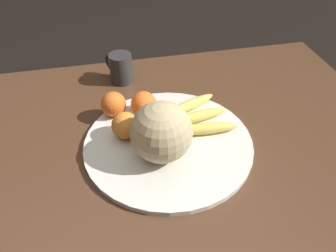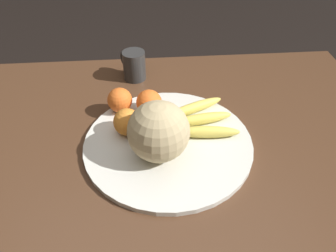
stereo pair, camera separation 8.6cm
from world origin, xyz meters
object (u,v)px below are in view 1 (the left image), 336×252
object	(u,v)px
melon	(161,132)
banana_bunch	(196,117)
orange_back_left	(113,104)
orange_front_right	(144,104)
orange_mid_center	(125,125)
kitchen_table	(165,168)
produce_tag	(140,137)
orange_front_left	(147,123)
fruit_bowl	(168,142)
ceramic_mug	(120,68)

from	to	relation	value
melon	banana_bunch	size ratio (longest dim) A/B	0.75
orange_back_left	orange_front_right	bearing A→B (deg)	-12.86
orange_front_right	orange_mid_center	size ratio (longest dim) A/B	1.00
kitchen_table	orange_mid_center	world-z (taller)	orange_mid_center
kitchen_table	produce_tag	size ratio (longest dim) A/B	16.59
orange_back_left	orange_front_left	bearing A→B (deg)	-49.21
melon	orange_front_right	bearing A→B (deg)	96.09
fruit_bowl	orange_back_left	bearing A→B (deg)	132.47
kitchen_table	ceramic_mug	xyz separation A→B (m)	(-0.08, 0.35, 0.14)
orange_front_left	produce_tag	world-z (taller)	orange_front_left
fruit_bowl	banana_bunch	distance (m)	0.11
orange_back_left	banana_bunch	bearing A→B (deg)	-20.63
banana_bunch	orange_mid_center	xyz separation A→B (m)	(-0.20, -0.02, 0.02)
melon	produce_tag	world-z (taller)	melon
melon	orange_front_left	world-z (taller)	melon
fruit_bowl	produce_tag	world-z (taller)	produce_tag
melon	orange_front_left	bearing A→B (deg)	102.21
melon	banana_bunch	bearing A→B (deg)	41.91
kitchen_table	orange_front_left	distance (m)	0.15
produce_tag	ceramic_mug	bearing A→B (deg)	130.52
orange_front_left	orange_mid_center	xyz separation A→B (m)	(-0.06, -0.01, 0.01)
fruit_bowl	orange_front_left	world-z (taller)	orange_front_left
kitchen_table	orange_back_left	world-z (taller)	orange_back_left
fruit_bowl	ceramic_mug	size ratio (longest dim) A/B	4.43
melon	ceramic_mug	size ratio (longest dim) A/B	1.51
orange_mid_center	orange_back_left	size ratio (longest dim) A/B	1.02
ceramic_mug	orange_back_left	bearing A→B (deg)	-101.49
kitchen_table	fruit_bowl	xyz separation A→B (m)	(0.01, 0.00, 0.10)
ceramic_mug	melon	bearing A→B (deg)	-80.89
melon	orange_front_right	distance (m)	0.18
kitchen_table	orange_front_right	size ratio (longest dim) A/B	18.22
kitchen_table	orange_mid_center	size ratio (longest dim) A/B	18.31
banana_bunch	orange_front_left	xyz separation A→B (m)	(-0.14, -0.01, 0.01)
melon	orange_front_left	size ratio (longest dim) A/B	2.73
orange_front_right	orange_front_left	bearing A→B (deg)	-91.90
orange_front_right	orange_mid_center	distance (m)	0.10
orange_front_left	orange_back_left	size ratio (longest dim) A/B	0.77
orange_front_left	orange_front_right	distance (m)	0.08
fruit_bowl	orange_mid_center	distance (m)	0.12
orange_mid_center	produce_tag	size ratio (longest dim) A/B	0.91
orange_mid_center	ceramic_mug	size ratio (longest dim) A/B	0.73
orange_front_right	melon	bearing A→B (deg)	-83.91
fruit_bowl	orange_front_right	bearing A→B (deg)	110.26
kitchen_table	melon	size ratio (longest dim) A/B	8.83
orange_front_left	orange_mid_center	distance (m)	0.06
banana_bunch	orange_front_right	xyz separation A→B (m)	(-0.14, 0.07, 0.02)
fruit_bowl	orange_front_right	size ratio (longest dim) A/B	6.06
melon	ceramic_mug	world-z (taller)	melon
kitchen_table	fruit_bowl	bearing A→B (deg)	25.39
produce_tag	ceramic_mug	world-z (taller)	ceramic_mug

